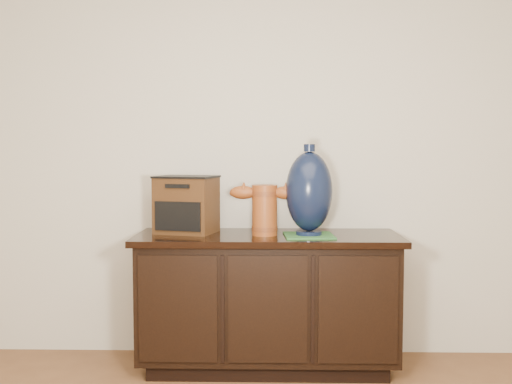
{
  "coord_description": "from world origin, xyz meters",
  "views": [
    {
      "loc": [
        0.0,
        -1.07,
        1.22
      ],
      "look_at": [
        -0.06,
        2.18,
        0.99
      ],
      "focal_mm": 42.0,
      "sensor_mm": 36.0,
      "label": 1
    }
  ],
  "objects_px": {
    "terracotta_vessel": "(265,207)",
    "spray_can": "(262,215)",
    "sideboard": "(268,300)",
    "tv_radio": "(187,204)",
    "lamp_base": "(309,192)"
  },
  "relations": [
    {
      "from": "lamp_base",
      "to": "terracotta_vessel",
      "type": "bearing_deg",
      "value": 173.18
    },
    {
      "from": "sideboard",
      "to": "lamp_base",
      "type": "xyz_separation_m",
      "value": [
        0.22,
        -0.06,
        0.61
      ]
    },
    {
      "from": "lamp_base",
      "to": "tv_radio",
      "type": "bearing_deg",
      "value": 170.21
    },
    {
      "from": "tv_radio",
      "to": "lamp_base",
      "type": "xyz_separation_m",
      "value": [
        0.68,
        -0.12,
        0.08
      ]
    },
    {
      "from": "tv_radio",
      "to": "spray_can",
      "type": "relative_size",
      "value": 1.97
    },
    {
      "from": "lamp_base",
      "to": "spray_can",
      "type": "height_order",
      "value": "lamp_base"
    },
    {
      "from": "sideboard",
      "to": "tv_radio",
      "type": "distance_m",
      "value": 0.7
    },
    {
      "from": "sideboard",
      "to": "tv_radio",
      "type": "relative_size",
      "value": 3.86
    },
    {
      "from": "tv_radio",
      "to": "lamp_base",
      "type": "bearing_deg",
      "value": 5.2
    },
    {
      "from": "terracotta_vessel",
      "to": "lamp_base",
      "type": "bearing_deg",
      "value": -1.99
    },
    {
      "from": "sideboard",
      "to": "terracotta_vessel",
      "type": "distance_m",
      "value": 0.53
    },
    {
      "from": "sideboard",
      "to": "tv_radio",
      "type": "bearing_deg",
      "value": 172.27
    },
    {
      "from": "spray_can",
      "to": "lamp_base",
      "type": "bearing_deg",
      "value": -33.63
    },
    {
      "from": "terracotta_vessel",
      "to": "spray_can",
      "type": "bearing_deg",
      "value": 102.07
    },
    {
      "from": "sideboard",
      "to": "terracotta_vessel",
      "type": "xyz_separation_m",
      "value": [
        -0.02,
        -0.03,
        0.52
      ]
    }
  ]
}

